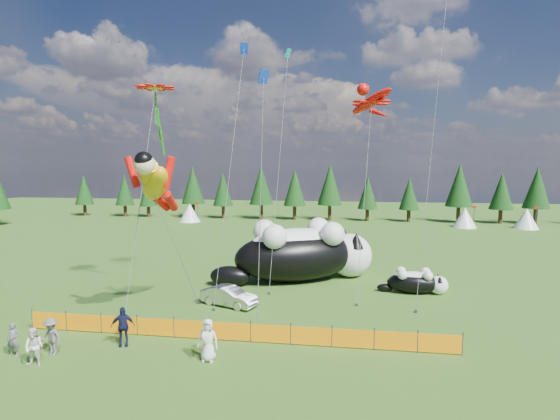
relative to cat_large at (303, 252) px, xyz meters
name	(u,v)px	position (x,y,z in m)	size (l,w,h in m)	color
ground	(245,320)	(-2.44, -8.99, -2.18)	(160.00, 160.00, 0.00)	#163609
safety_fence	(231,331)	(-2.44, -11.99, -1.68)	(22.06, 0.06, 1.10)	#262626
tree_line	(310,195)	(-2.44, 36.01, 1.82)	(90.00, 4.00, 8.00)	black
festival_tents	(384,216)	(8.56, 31.01, -0.78)	(50.00, 3.20, 2.80)	white
cat_large	(303,252)	(0.00, 0.00, 0.00)	(11.95, 8.12, 4.60)	black
cat_small	(416,282)	(8.00, -2.18, -1.37)	(4.73, 1.75, 1.71)	black
car	(229,296)	(-4.01, -6.68, -1.58)	(1.28, 3.68, 1.21)	silver
spectator_a	(13,340)	(-11.93, -15.15, -1.40)	(0.57, 0.38, 1.57)	#5B5A60
spectator_b	(34,347)	(-10.27, -15.91, -1.33)	(0.83, 0.49, 1.71)	silver
spectator_c	(123,326)	(-7.51, -13.31, -1.21)	(1.14, 0.58, 1.94)	#141637
spectator_d	(51,337)	(-10.26, -14.79, -1.31)	(1.13, 0.58, 1.75)	#5B5A60
spectator_e	(208,340)	(-2.90, -14.29, -1.21)	(0.95, 0.62, 1.94)	silver
superhero_kite	(155,184)	(-7.02, -10.24, 5.57)	(5.55, 6.48, 10.05)	#E3A00B
gecko_kite	(371,101)	(5.04, 4.46, 11.70)	(6.65, 13.48, 17.04)	red
flower_kite	(155,90)	(-8.92, -5.68, 11.28)	(2.78, 7.53, 14.80)	red
diamond_kite_a	(243,61)	(-3.76, -3.45, 13.43)	(1.56, 4.87, 17.37)	#0D34C9
diamond_kite_c	(263,92)	(-0.97, -10.91, 10.13)	(0.83, 1.37, 13.76)	#0D34C9
diamond_kite_d	(287,65)	(-1.51, 1.85, 14.22)	(0.82, 6.78, 18.52)	#0D9D96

